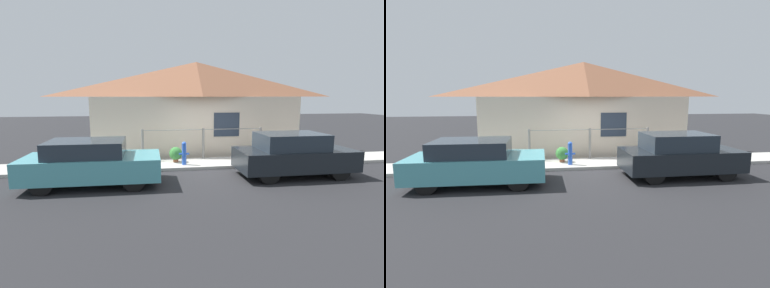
{
  "view_description": "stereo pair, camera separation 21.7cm",
  "coord_description": "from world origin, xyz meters",
  "views": [
    {
      "loc": [
        -2.37,
        -10.15,
        2.62
      ],
      "look_at": [
        -0.65,
        0.3,
        0.9
      ],
      "focal_mm": 28.0,
      "sensor_mm": 36.0,
      "label": 1
    },
    {
      "loc": [
        -2.16,
        -10.18,
        2.62
      ],
      "look_at": [
        -0.65,
        0.3,
        0.9
      ],
      "focal_mm": 28.0,
      "sensor_mm": 36.0,
      "label": 2
    }
  ],
  "objects": [
    {
      "name": "house",
      "position": [
        0.0,
        3.0,
        3.15
      ],
      "size": [
        9.23,
        2.23,
        4.07
      ],
      "color": "beige",
      "rests_on": "ground_plane"
    },
    {
      "name": "ground_plane",
      "position": [
        0.0,
        0.0,
        0.0
      ],
      "size": [
        60.0,
        60.0,
        0.0
      ],
      "primitive_type": "plane",
      "color": "#262628"
    },
    {
      "name": "car_right",
      "position": [
        2.44,
        -1.25,
        0.71
      ],
      "size": [
        3.76,
        1.69,
        1.42
      ],
      "rotation": [
        0.0,
        0.0,
        0.0
      ],
      "color": "black",
      "rests_on": "ground_plane"
    },
    {
      "name": "fence",
      "position": [
        0.0,
        1.46,
        0.78
      ],
      "size": [
        4.9,
        0.1,
        1.22
      ],
      "color": "gray",
      "rests_on": "sidewalk"
    },
    {
      "name": "sidewalk",
      "position": [
        0.0,
        0.8,
        0.06
      ],
      "size": [
        24.0,
        1.61,
        0.11
      ],
      "color": "#B2AFA8",
      "rests_on": "ground_plane"
    },
    {
      "name": "car_left",
      "position": [
        -3.88,
        -1.25,
        0.68
      ],
      "size": [
        3.93,
        1.82,
        1.34
      ],
      "rotation": [
        0.0,
        0.0,
        -0.02
      ],
      "color": "teal",
      "rests_on": "ground_plane"
    },
    {
      "name": "fire_hydrant",
      "position": [
        -0.91,
        0.46,
        0.56
      ],
      "size": [
        0.38,
        0.17,
        0.85
      ],
      "color": "blue",
      "rests_on": "sidewalk"
    },
    {
      "name": "potted_plant_near_hydrant",
      "position": [
        -1.17,
        0.96,
        0.43
      ],
      "size": [
        0.49,
        0.49,
        0.58
      ],
      "color": "#9E5638",
      "rests_on": "sidewalk"
    }
  ]
}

